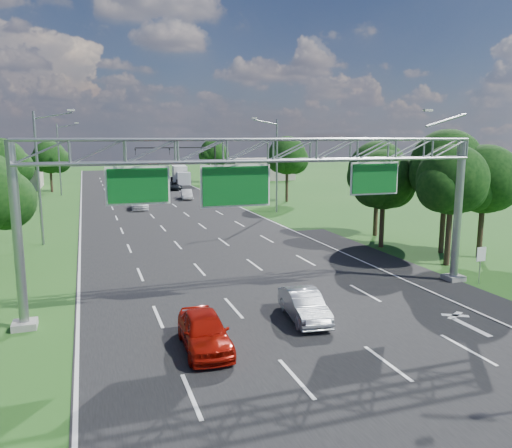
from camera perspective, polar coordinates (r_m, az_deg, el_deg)
name	(u,v)px	position (r m, az deg, el deg)	size (l,w,h in m)	color
ground	(192,235)	(42.09, -7.35, -1.31)	(220.00, 220.00, 0.00)	#225519
road	(192,235)	(42.09, -7.35, -1.31)	(18.00, 180.00, 0.02)	black
road_flare	(413,273)	(31.67, 17.46, -5.40)	(3.00, 30.00, 0.02)	black
sign_gantry	(272,163)	(24.07, 1.85, 7.00)	(23.50, 1.00, 9.56)	gray
regulatory_sign	(481,257)	(30.46, 24.32, -3.51)	(0.60, 0.08, 2.10)	gray
traffic_signal	(193,157)	(77.15, -7.26, 7.61)	(12.21, 0.24, 7.00)	black
streetlight_l_near	(41,172)	(40.68, -23.39, 5.52)	(2.97, 0.22, 10.16)	gray
streetlight_l_far	(60,156)	(75.59, -21.46, 7.28)	(2.97, 0.22, 10.16)	gray
streetlight_r_mid	(275,161)	(54.17, 2.20, 7.19)	(2.97, 0.22, 10.16)	gray
tree_cluster_right	(426,177)	(37.64, 18.87, 5.10)	(9.91, 14.60, 8.68)	#2D2116
tree_verge_lb	(3,165)	(56.12, -26.99, 6.06)	(5.76, 4.80, 8.06)	#2D2116
tree_verge_lc	(50,159)	(80.72, -22.45, 6.91)	(5.76, 4.80, 7.62)	#2D2116
tree_verge_rd	(288,157)	(63.40, 3.63, 7.62)	(5.76, 4.80, 8.28)	#2D2116
tree_verge_re	(214,154)	(91.32, -4.85, 8.01)	(5.76, 4.80, 7.84)	#2D2116
building_right	(258,169)	(98.11, 0.26, 6.30)	(12.00, 9.00, 4.00)	gray
red_coupe	(204,331)	(19.75, -5.92, -12.08)	(1.73, 4.29, 1.46)	#AA1207
silver_sedan	(304,305)	(22.75, 5.52, -9.23)	(1.41, 4.04, 1.33)	#A7ACB2
car_queue_a	(140,203)	(58.65, -13.15, 2.33)	(1.87, 4.61, 1.34)	silver
car_queue_b	(174,186)	(79.21, -9.40, 4.31)	(2.02, 4.39, 1.22)	black
car_queue_c	(128,189)	(74.21, -14.47, 3.86)	(1.73, 4.31, 1.47)	black
car_queue_d	(187,194)	(67.02, -7.93, 3.39)	(1.37, 3.92, 1.29)	#BABABA
box_truck	(180,175)	(90.69, -8.63, 5.57)	(2.93, 8.34, 3.09)	silver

